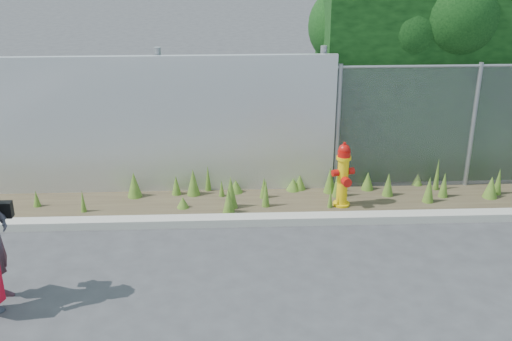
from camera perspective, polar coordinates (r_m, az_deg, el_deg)
name	(u,v)px	position (r m, az deg, el deg)	size (l,w,h in m)	color
ground	(286,293)	(7.76, 2.71, -10.81)	(80.00, 80.00, 0.00)	#38383A
curb	(276,219)	(9.29, 1.75, -4.38)	(16.00, 0.22, 0.12)	#A8A498
weed_strip	(310,192)	(9.96, 4.86, -1.95)	(16.00, 1.32, 0.55)	#433826
corrugated_fence	(60,127)	(10.31, -17.03, 3.69)	(8.50, 0.21, 2.30)	silver
fire_hydrant	(343,176)	(9.69, 7.73, -0.49)	(0.35, 0.31, 1.04)	yellow
black_shoulder_bag	(1,210)	(7.79, -21.71, -3.24)	(0.25, 0.10, 0.19)	black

